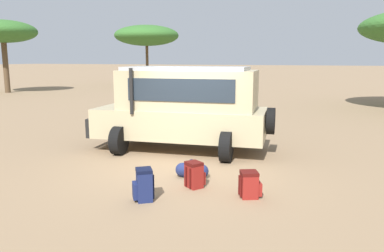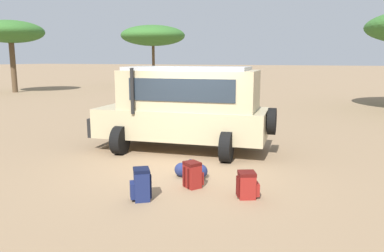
% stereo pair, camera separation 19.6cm
% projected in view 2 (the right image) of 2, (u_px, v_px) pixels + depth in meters
% --- Properties ---
extents(ground_plane, '(320.00, 320.00, 0.00)m').
position_uv_depth(ground_plane, '(182.00, 168.00, 9.25)').
color(ground_plane, '#8C7051').
extents(safari_vehicle, '(5.46, 3.14, 2.44)m').
position_uv_depth(safari_vehicle, '(185.00, 106.00, 10.85)').
color(safari_vehicle, tan).
rests_on(safari_vehicle, ground_plane).
extents(backpack_beside_front_wheel, '(0.44, 0.45, 0.55)m').
position_uv_depth(backpack_beside_front_wheel, '(193.00, 175.00, 7.81)').
color(backpack_beside_front_wheel, maroon).
rests_on(backpack_beside_front_wheel, ground_plane).
extents(backpack_cluster_center, '(0.47, 0.46, 0.62)m').
position_uv_depth(backpack_cluster_center, '(141.00, 185.00, 7.10)').
color(backpack_cluster_center, navy).
rests_on(backpack_cluster_center, ground_plane).
extents(backpack_near_rear_wheel, '(0.48, 0.44, 0.52)m').
position_uv_depth(backpack_near_rear_wheel, '(247.00, 185.00, 7.23)').
color(backpack_near_rear_wheel, maroon).
rests_on(backpack_near_rear_wheel, ground_plane).
extents(duffel_bag_low_black_case, '(0.77, 0.38, 0.43)m').
position_uv_depth(duffel_bag_low_black_case, '(191.00, 170.00, 8.48)').
color(duffel_bag_low_black_case, navy).
rests_on(duffel_bag_low_black_case, ground_plane).
extents(acacia_tree_far_left, '(5.00, 5.30, 5.65)m').
position_uv_depth(acacia_tree_far_left, '(10.00, 32.00, 29.43)').
color(acacia_tree_far_left, brown).
rests_on(acacia_tree_far_left, ground_plane).
extents(acacia_tree_left_mid, '(6.56, 6.54, 6.06)m').
position_uv_depth(acacia_tree_left_mid, '(153.00, 36.00, 38.32)').
color(acacia_tree_left_mid, brown).
rests_on(acacia_tree_left_mid, ground_plane).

